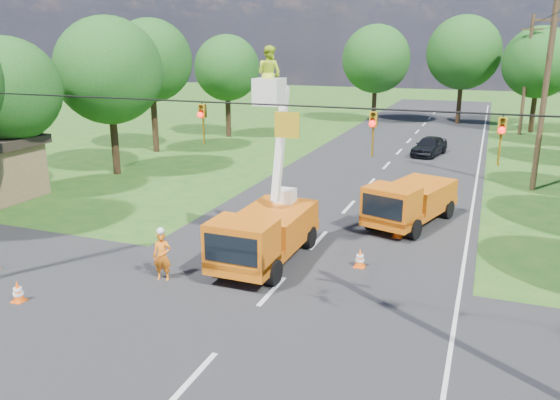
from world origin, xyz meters
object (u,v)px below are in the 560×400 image
at_px(ground_worker, 162,256).
at_px(second_truck, 410,201).
at_px(distant_car, 429,146).
at_px(traffic_cone_3, 398,229).
at_px(tree_left_f, 227,68).
at_px(pole_right_far, 526,75).
at_px(tree_far_b, 464,53).
at_px(tree_far_a, 376,59).
at_px(traffic_cone_2, 360,258).
at_px(tree_left_e, 151,61).
at_px(tree_left_c, 7,90).
at_px(traffic_cone_7, 441,201).
at_px(tree_far_c, 539,62).
at_px(tree_left_d, 109,71).
at_px(pole_right_mid, 545,94).
at_px(bucket_truck, 265,219).
at_px(traffic_cone_4, 18,292).

bearing_deg(ground_worker, second_truck, 38.86).
height_order(distant_car, traffic_cone_3, distant_car).
distance_m(ground_worker, tree_left_f, 29.95).
relative_size(distant_car, pole_right_far, 0.40).
bearing_deg(tree_far_b, tree_far_a, -165.96).
height_order(traffic_cone_2, tree_left_e, tree_left_e).
height_order(second_truck, tree_left_c, tree_left_c).
distance_m(traffic_cone_7, tree_far_c, 28.57).
xyz_separation_m(pole_right_far, tree_left_d, (-23.50, -25.00, 1.02)).
relative_size(ground_worker, tree_left_c, 0.21).
bearing_deg(tree_left_d, tree_left_e, 104.42).
bearing_deg(traffic_cone_7, tree_far_b, 92.16).
xyz_separation_m(distant_car, tree_far_a, (-7.16, 15.41, 5.50)).
bearing_deg(pole_right_mid, tree_far_b, 102.41).
height_order(pole_right_mid, tree_left_d, pole_right_mid).
distance_m(distant_car, pole_right_far, 14.62).
distance_m(pole_right_mid, tree_left_c, 27.32).
height_order(distant_car, tree_far_a, tree_far_a).
height_order(bucket_truck, traffic_cone_3, bucket_truck).
xyz_separation_m(pole_right_far, tree_left_f, (-23.30, -10.00, 0.58)).
xyz_separation_m(ground_worker, traffic_cone_3, (6.67, 7.00, -0.50)).
relative_size(ground_worker, pole_right_mid, 0.17).
bearing_deg(distant_car, traffic_cone_4, -95.06).
relative_size(tree_left_f, tree_far_a, 0.88).
bearing_deg(traffic_cone_4, tree_left_d, 117.40).
xyz_separation_m(pole_right_mid, tree_far_b, (-5.50, 25.00, 1.70)).
xyz_separation_m(distant_car, pole_right_far, (6.34, 12.41, 4.42)).
height_order(tree_left_c, tree_far_b, tree_far_b).
bearing_deg(distant_car, ground_worker, -90.26).
height_order(pole_right_mid, tree_far_a, pole_right_mid).
bearing_deg(tree_left_c, tree_left_f, 85.37).
height_order(ground_worker, traffic_cone_4, ground_worker).
bearing_deg(tree_far_c, traffic_cone_7, -101.02).
height_order(pole_right_mid, tree_far_b, tree_far_b).
distance_m(traffic_cone_4, traffic_cone_7, 18.65).
relative_size(traffic_cone_2, tree_left_f, 0.08).
height_order(traffic_cone_2, pole_right_far, pole_right_far).
bearing_deg(tree_left_e, ground_worker, -56.12).
xyz_separation_m(second_truck, pole_right_mid, (5.43, 8.62, 4.02)).
relative_size(bucket_truck, tree_far_c, 0.83).
bearing_deg(second_truck, traffic_cone_2, -82.50).
bearing_deg(ground_worker, bucket_truck, 31.78).
bearing_deg(traffic_cone_3, pole_right_mid, 61.77).
relative_size(second_truck, pole_right_far, 0.59).
bearing_deg(tree_left_d, pole_right_mid, 12.01).
xyz_separation_m(bucket_truck, traffic_cone_2, (3.30, 0.77, -1.29)).
bearing_deg(tree_left_c, tree_far_b, 61.56).
relative_size(traffic_cone_7, tree_left_d, 0.08).
bearing_deg(second_truck, tree_left_f, 150.95).
xyz_separation_m(traffic_cone_3, tree_far_a, (-7.91, 33.42, 5.83)).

